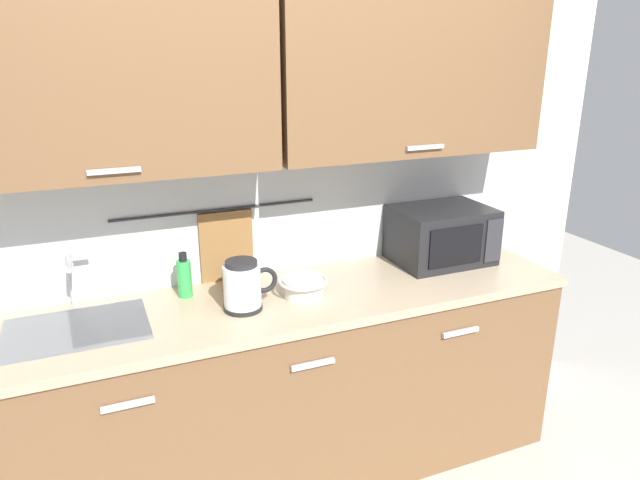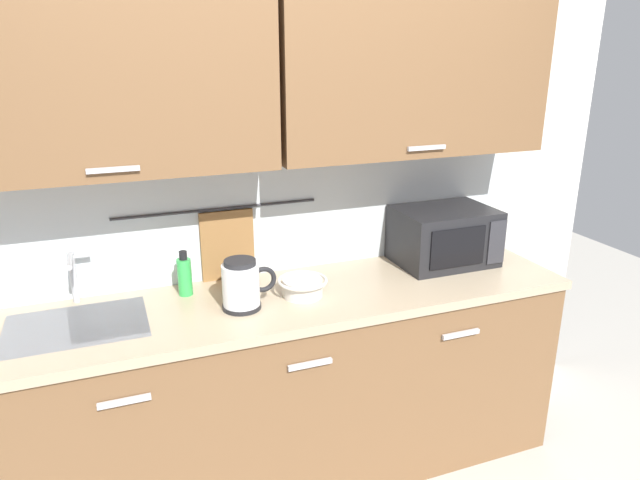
{
  "view_description": "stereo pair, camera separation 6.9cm",
  "coord_description": "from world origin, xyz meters",
  "px_view_note": "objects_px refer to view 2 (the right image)",
  "views": [
    {
      "loc": [
        -0.73,
        -1.84,
        1.91
      ],
      "look_at": [
        0.17,
        0.33,
        1.12
      ],
      "focal_mm": 32.49,
      "sensor_mm": 36.0,
      "label": 1
    },
    {
      "loc": [
        -0.67,
        -1.86,
        1.91
      ],
      "look_at": [
        0.17,
        0.33,
        1.12
      ],
      "focal_mm": 32.49,
      "sensor_mm": 36.0,
      "label": 2
    }
  ],
  "objects_px": {
    "electric_kettle": "(242,285)",
    "dish_soap_bottle": "(185,276)",
    "mug_near_sink": "(233,279)",
    "mixing_bowl": "(303,286)",
    "microwave": "(444,236)"
  },
  "relations": [
    {
      "from": "electric_kettle",
      "to": "dish_soap_bottle",
      "type": "relative_size",
      "value": 1.16
    },
    {
      "from": "mug_near_sink",
      "to": "electric_kettle",
      "type": "bearing_deg",
      "value": -91.26
    },
    {
      "from": "mug_near_sink",
      "to": "mixing_bowl",
      "type": "relative_size",
      "value": 0.56
    },
    {
      "from": "dish_soap_bottle",
      "to": "mug_near_sink",
      "type": "height_order",
      "value": "dish_soap_bottle"
    },
    {
      "from": "microwave",
      "to": "dish_soap_bottle",
      "type": "bearing_deg",
      "value": 177.4
    },
    {
      "from": "microwave",
      "to": "dish_soap_bottle",
      "type": "height_order",
      "value": "microwave"
    },
    {
      "from": "dish_soap_bottle",
      "to": "mixing_bowl",
      "type": "height_order",
      "value": "dish_soap_bottle"
    },
    {
      "from": "microwave",
      "to": "mixing_bowl",
      "type": "distance_m",
      "value": 0.79
    },
    {
      "from": "dish_soap_bottle",
      "to": "mixing_bowl",
      "type": "xyz_separation_m",
      "value": [
        0.46,
        -0.19,
        -0.04
      ]
    },
    {
      "from": "dish_soap_bottle",
      "to": "mug_near_sink",
      "type": "bearing_deg",
      "value": -6.04
    },
    {
      "from": "dish_soap_bottle",
      "to": "mug_near_sink",
      "type": "relative_size",
      "value": 1.63
    },
    {
      "from": "microwave",
      "to": "mixing_bowl",
      "type": "xyz_separation_m",
      "value": [
        -0.78,
        -0.13,
        -0.09
      ]
    },
    {
      "from": "electric_kettle",
      "to": "mug_near_sink",
      "type": "relative_size",
      "value": 1.89
    },
    {
      "from": "dish_soap_bottle",
      "to": "mixing_bowl",
      "type": "relative_size",
      "value": 0.92
    },
    {
      "from": "mixing_bowl",
      "to": "microwave",
      "type": "bearing_deg",
      "value": 9.87
    }
  ]
}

